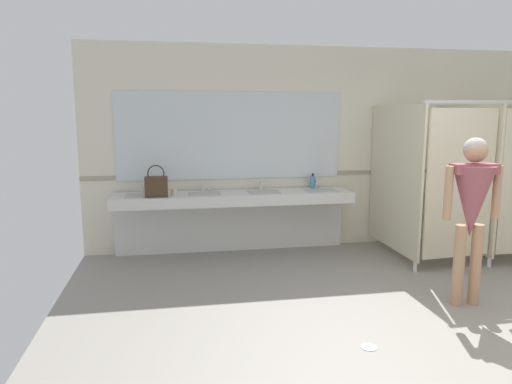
{
  "coord_description": "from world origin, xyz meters",
  "views": [
    {
      "loc": [
        -2.52,
        -3.35,
        1.88
      ],
      "look_at": [
        -1.71,
        1.15,
        1.12
      ],
      "focal_mm": 32.83,
      "sensor_mm": 36.0,
      "label": 1
    }
  ],
  "objects_px": {
    "person_standing": "(472,201)",
    "soap_dispenser": "(313,182)",
    "handbag": "(156,186)",
    "paper_cup": "(174,192)"
  },
  "relations": [
    {
      "from": "person_standing",
      "to": "soap_dispenser",
      "type": "relative_size",
      "value": 7.93
    },
    {
      "from": "handbag",
      "to": "soap_dispenser",
      "type": "height_order",
      "value": "handbag"
    },
    {
      "from": "person_standing",
      "to": "handbag",
      "type": "xyz_separation_m",
      "value": [
        -3.06,
        1.92,
        -0.06
      ]
    },
    {
      "from": "person_standing",
      "to": "paper_cup",
      "type": "distance_m",
      "value": 3.5
    },
    {
      "from": "handbag",
      "to": "paper_cup",
      "type": "height_order",
      "value": "handbag"
    },
    {
      "from": "handbag",
      "to": "soap_dispenser",
      "type": "xyz_separation_m",
      "value": [
        2.14,
        0.32,
        -0.05
      ]
    },
    {
      "from": "handbag",
      "to": "paper_cup",
      "type": "distance_m",
      "value": 0.26
    },
    {
      "from": "handbag",
      "to": "soap_dispenser",
      "type": "relative_size",
      "value": 1.92
    },
    {
      "from": "soap_dispenser",
      "to": "paper_cup",
      "type": "xyz_separation_m",
      "value": [
        -1.93,
        -0.21,
        -0.05
      ]
    },
    {
      "from": "handbag",
      "to": "person_standing",
      "type": "bearing_deg",
      "value": -32.17
    }
  ]
}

